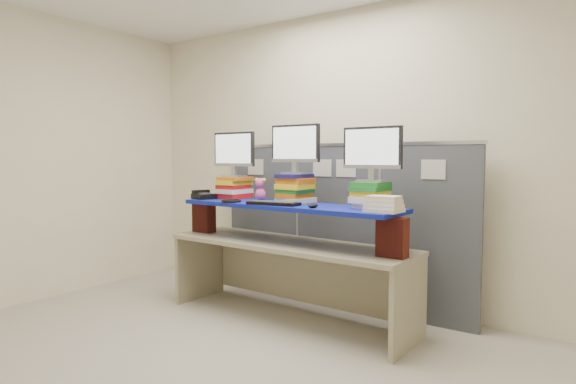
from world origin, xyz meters
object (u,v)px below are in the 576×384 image
Objects in this scene: monitor_left at (234,152)px; monitor_right at (372,151)px; desk_phone at (203,196)px; monitor_center at (295,146)px; blue_board at (288,206)px; keyboard at (273,203)px; desk at (288,258)px.

monitor_right is (1.46, -0.05, -0.00)m from monitor_left.
desk_phone is at bearing -133.38° from monitor_left.
monitor_right is at bearing -0.00° from monitor_center.
monitor_left reaches higher than monitor_right.
monitor_right is at bearing 22.02° from desk_phone.
blue_board is 4.38× the size of keyboard.
monitor_left is at bearing 61.34° from desk_phone.
monitor_right reaches higher than blue_board.
desk_phone reaches higher than desk.
keyboard is (-0.04, -0.15, 0.03)m from blue_board.
monitor_center is at bearing 95.44° from blue_board.
monitor_right reaches higher than desk_phone.
monitor_left is (-0.73, 0.15, 0.91)m from desk.
monitor_center is at bearing 76.47° from keyboard.
blue_board is 4.12× the size of monitor_left.
desk is 0.96m from monitor_center.
desk_phone is at bearing -167.04° from monitor_center.
monitor_center reaches higher than monitor_left.
monitor_left is 1.06× the size of keyboard.
monitor_left is (-0.73, 0.15, 0.47)m from blue_board.
blue_board is 0.94m from desk_phone.
blue_board is (0.00, 0.00, 0.45)m from desk.
monitor_left is 0.73m from monitor_center.
keyboard is at bearing -103.43° from blue_board.
keyboard is (-0.04, -0.15, 0.48)m from desk.
monitor_right reaches higher than desk.
monitor_center is (-0.01, 0.12, 0.51)m from blue_board.
desk is at bearing -84.56° from monitor_center.
keyboard is 1.95× the size of desk_phone.
desk_phone is (-0.94, -0.06, 0.49)m from desk.
blue_board is at bearing 20.48° from desk_phone.
keyboard reaches higher than desk.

